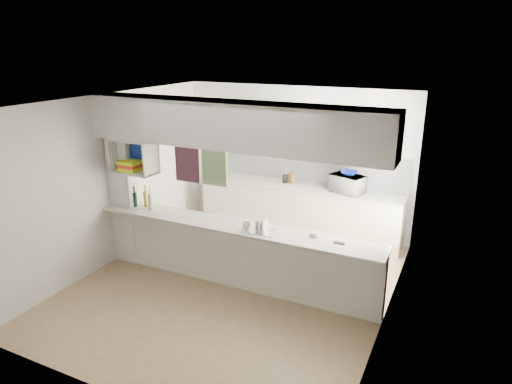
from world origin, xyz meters
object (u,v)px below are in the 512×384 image
Objects in this scene: wine_bottles at (144,199)px; dish_rack at (264,227)px; bowl at (349,173)px; microwave at (348,184)px.

dish_rack is at bearing -2.36° from wine_bottles.
wine_bottles is at bearing -141.62° from bowl.
dish_rack is at bearing -104.82° from bowl.
microwave is 3.30m from wine_bottles.
wine_bottles is at bearing 176.64° from dish_rack.
microwave reaches higher than dish_rack.
wine_bottles is (-2.03, 0.08, 0.05)m from dish_rack.
dish_rack is 2.03m from wine_bottles.
bowl is (0.01, 0.02, 0.18)m from microwave.
bowl is 0.77× the size of dish_rack.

